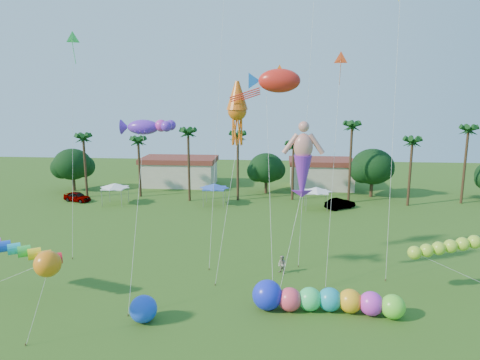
# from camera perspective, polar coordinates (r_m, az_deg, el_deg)

# --- Properties ---
(tree_line) EXTENTS (69.46, 8.91, 11.00)m
(tree_line) POSITION_cam_1_polar(r_m,az_deg,el_deg) (65.80, 5.74, 1.65)
(tree_line) COLOR #3A2819
(tree_line) RESTS_ON ground
(buildings_row) EXTENTS (35.00, 7.00, 4.00)m
(buildings_row) POSITION_cam_1_polar(r_m,az_deg,el_deg) (72.34, 0.38, 0.74)
(buildings_row) COLOR beige
(buildings_row) RESTS_ON ground
(tent_row) EXTENTS (31.00, 4.00, 0.60)m
(tent_row) POSITION_cam_1_polar(r_m,az_deg,el_deg) (59.21, -3.52, -0.90)
(tent_row) COLOR white
(tent_row) RESTS_ON ground
(car_a) EXTENTS (4.46, 2.94, 1.41)m
(car_a) POSITION_cam_1_polar(r_m,az_deg,el_deg) (66.47, -20.89, -2.09)
(car_a) COLOR #4C4C54
(car_a) RESTS_ON ground
(car_b) EXTENTS (4.41, 3.70, 1.42)m
(car_b) POSITION_cam_1_polar(r_m,az_deg,el_deg) (59.74, 13.20, -3.07)
(car_b) COLOR #4C4C54
(car_b) RESTS_ON ground
(spectator_b) EXTENTS (0.99, 0.97, 1.61)m
(spectator_b) POSITION_cam_1_polar(r_m,az_deg,el_deg) (37.74, 5.63, -11.18)
(spectator_b) COLOR #A49888
(spectator_b) RESTS_ON ground
(caterpillar_inflatable) EXTENTS (10.64, 2.50, 2.17)m
(caterpillar_inflatable) POSITION_cam_1_polar(r_m,az_deg,el_deg) (32.01, 10.76, -15.42)
(caterpillar_inflatable) COLOR #FF435C
(caterpillar_inflatable) RESTS_ON ground
(blue_ball) EXTENTS (1.87, 1.87, 1.87)m
(blue_ball) POSITION_cam_1_polar(r_m,az_deg,el_deg) (30.96, -12.77, -16.42)
(blue_ball) COLOR blue
(blue_ball) RESTS_ON ground
(rainbow_tube) EXTENTS (8.71, 3.39, 3.83)m
(rainbow_tube) POSITION_cam_1_polar(r_m,az_deg,el_deg) (35.35, -25.68, -9.38)
(rainbow_tube) COLOR red
(rainbow_tube) RESTS_ON ground
(green_worm) EXTENTS (10.32, 2.19, 3.90)m
(green_worm) POSITION_cam_1_polar(r_m,az_deg,el_deg) (35.92, 22.26, -8.96)
(green_worm) COLOR #A1D62F
(green_worm) RESTS_ON ground
(orange_ball_kite) EXTENTS (2.52, 2.09, 5.90)m
(orange_ball_kite) POSITION_cam_1_polar(r_m,az_deg,el_deg) (28.95, -24.27, -10.17)
(orange_ball_kite) COLOR orange
(orange_ball_kite) RESTS_ON ground
(merman_kite) EXTENTS (3.09, 4.54, 12.67)m
(merman_kite) POSITION_cam_1_polar(r_m,az_deg,el_deg) (34.05, 8.36, 1.99)
(merman_kite) COLOR tan
(merman_kite) RESTS_ON ground
(fish_kite) EXTENTS (5.09, 6.95, 17.35)m
(fish_kite) POSITION_cam_1_polar(r_m,az_deg,el_deg) (35.03, 5.27, 13.04)
(fish_kite) COLOR red
(fish_kite) RESTS_ON ground
(squid_kite) EXTENTS (2.44, 5.03, 16.44)m
(squid_kite) POSITION_cam_1_polar(r_m,az_deg,el_deg) (36.25, -0.38, 9.19)
(squid_kite) COLOR orange
(squid_kite) RESTS_ON ground
(lobster_kite) EXTENTS (4.14, 5.39, 13.65)m
(lobster_kite) POSITION_cam_1_polar(r_m,az_deg,el_deg) (32.37, -12.77, 6.89)
(lobster_kite) COLOR #6928CC
(lobster_kite) RESTS_ON ground
(delta_kite_red) EXTENTS (1.54, 3.69, 18.59)m
(delta_kite_red) POSITION_cam_1_polar(r_m,az_deg,el_deg) (36.03, 13.25, 14.97)
(delta_kite_red) COLOR red
(delta_kite_red) RESTS_ON ground
(delta_kite_green) EXTENTS (1.32, 3.77, 21.00)m
(delta_kite_green) POSITION_cam_1_polar(r_m,az_deg,el_deg) (44.38, -21.40, 16.82)
(delta_kite_green) COLOR #35E355
(delta_kite_green) RESTS_ON ground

